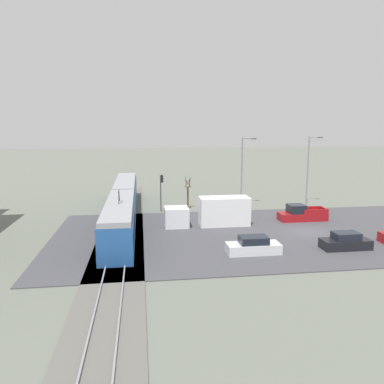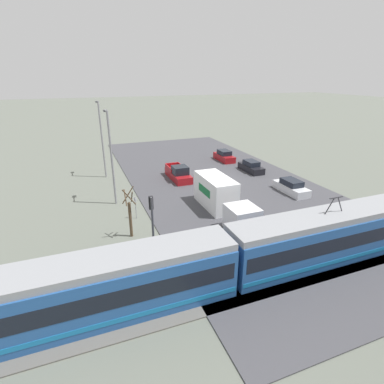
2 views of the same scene
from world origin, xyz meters
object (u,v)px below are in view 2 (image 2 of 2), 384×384
(street_lamp_near_crossing, at_px, (111,153))
(no_parking_sign, at_px, (136,205))
(sedan_car_0, at_px, (291,187))
(light_rail_tram, at_px, (229,259))
(street_tree, at_px, (130,215))
(box_truck, at_px, (221,197))
(sedan_car_1, at_px, (224,156))
(sedan_car_2, at_px, (251,167))
(pickup_truck, at_px, (178,174))
(street_lamp_mid_block, at_px, (102,135))
(traffic_light_pole, at_px, (152,218))

(street_lamp_near_crossing, bearing_deg, no_parking_sign, 106.32)
(sedan_car_0, height_order, street_lamp_near_crossing, street_lamp_near_crossing)
(light_rail_tram, height_order, street_tree, light_rail_tram)
(street_lamp_near_crossing, distance_m, no_parking_sign, 6.02)
(box_truck, xyz_separation_m, no_parking_sign, (7.88, -1.51, -0.19))
(sedan_car_1, xyz_separation_m, sedan_car_2, (-0.88, 6.29, -0.04))
(light_rail_tram, bearing_deg, pickup_truck, -99.96)
(box_truck, height_order, street_lamp_mid_block, street_lamp_mid_block)
(box_truck, relative_size, street_lamp_mid_block, 0.97)
(sedan_car_1, relative_size, street_lamp_mid_block, 0.45)
(sedan_car_2, xyz_separation_m, street_tree, (18.39, 11.60, 1.23))
(sedan_car_0, bearing_deg, no_parking_sign, -179.54)
(sedan_car_1, distance_m, no_parking_sign, 22.16)
(light_rail_tram, relative_size, sedan_car_0, 6.89)
(sedan_car_2, bearing_deg, pickup_truck, -2.65)
(street_tree, bearing_deg, no_parking_sign, -108.03)
(traffic_light_pole, bearing_deg, street_lamp_near_crossing, -83.54)
(street_lamp_near_crossing, bearing_deg, sedan_car_1, -149.52)
(box_truck, xyz_separation_m, sedan_car_1, (-8.62, -16.30, -0.75))
(street_lamp_near_crossing, distance_m, street_lamp_mid_block, 9.23)
(light_rail_tram, relative_size, box_truck, 3.41)
(light_rail_tram, distance_m, traffic_light_pole, 6.01)
(street_lamp_mid_block, bearing_deg, sedan_car_1, -176.06)
(box_truck, bearing_deg, street_lamp_mid_block, -58.76)
(sedan_car_1, bearing_deg, street_tree, -134.37)
(sedan_car_1, distance_m, sedan_car_2, 6.35)
(light_rail_tram, distance_m, pickup_truck, 20.53)
(street_tree, bearing_deg, street_lamp_near_crossing, -88.01)
(box_truck, distance_m, street_tree, 9.04)
(no_parking_sign, bearing_deg, street_lamp_mid_block, -84.65)
(street_tree, bearing_deg, box_truck, -169.84)
(pickup_truck, height_order, street_lamp_near_crossing, street_lamp_near_crossing)
(light_rail_tram, height_order, street_lamp_near_crossing, street_lamp_near_crossing)
(box_truck, relative_size, no_parking_sign, 4.33)
(pickup_truck, relative_size, no_parking_sign, 2.57)
(sedan_car_1, height_order, street_lamp_near_crossing, street_lamp_near_crossing)
(light_rail_tram, bearing_deg, street_tree, -60.45)
(sedan_car_1, xyz_separation_m, traffic_light_pole, (16.52, 21.40, 2.32))
(pickup_truck, height_order, traffic_light_pole, traffic_light_pole)
(sedan_car_0, xyz_separation_m, no_parking_sign, (17.39, 0.14, 0.61))
(street_tree, bearing_deg, traffic_light_pole, 105.62)
(sedan_car_1, height_order, sedan_car_2, sedan_car_1)
(street_lamp_mid_block, bearing_deg, street_lamp_near_crossing, 90.00)
(street_tree, distance_m, no_parking_sign, 3.33)
(street_lamp_near_crossing, bearing_deg, traffic_light_pole, 96.46)
(street_tree, height_order, street_lamp_mid_block, street_lamp_mid_block)
(light_rail_tram, distance_m, no_parking_sign, 11.80)
(street_lamp_near_crossing, bearing_deg, pickup_truck, -151.14)
(light_rail_tram, distance_m, sedan_car_2, 24.09)
(light_rail_tram, relative_size, traffic_light_pole, 6.69)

